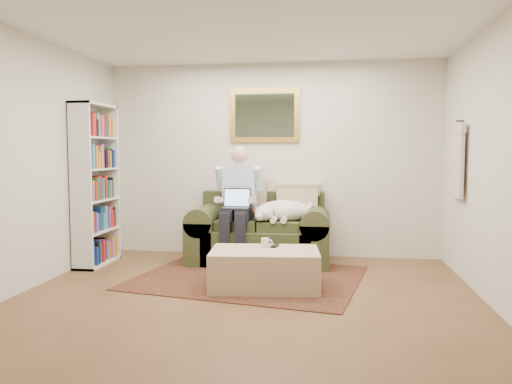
% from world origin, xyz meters
% --- Properties ---
extents(room_shell, '(4.51, 5.00, 2.61)m').
position_xyz_m(room_shell, '(0.00, 0.35, 1.30)').
color(room_shell, brown).
rests_on(room_shell, ground).
extents(rug, '(2.71, 2.33, 0.01)m').
position_xyz_m(rug, '(-0.10, 1.18, 0.01)').
color(rug, black).
rests_on(rug, room_shell).
extents(sofa, '(1.76, 0.90, 1.06)m').
position_xyz_m(sofa, '(-0.09, 2.02, 0.30)').
color(sofa, '#444625').
rests_on(sofa, room_shell).
extents(seated_man, '(0.58, 0.83, 1.48)m').
position_xyz_m(seated_man, '(-0.35, 1.86, 0.74)').
color(seated_man, '#8CC7D8').
rests_on(seated_man, sofa).
extents(laptop, '(0.34, 0.27, 0.25)m').
position_xyz_m(laptop, '(-0.35, 1.79, 0.78)').
color(laptop, black).
rests_on(laptop, seated_man).
extents(sleeping_dog, '(0.73, 0.46, 0.27)m').
position_xyz_m(sleeping_dog, '(0.23, 1.93, 0.67)').
color(sleeping_dog, white).
rests_on(sleeping_dog, sofa).
extents(ottoman, '(1.17, 0.81, 0.40)m').
position_xyz_m(ottoman, '(0.14, 0.79, 0.20)').
color(ottoman, '#D0AB8B').
rests_on(ottoman, room_shell).
extents(coffee_mug, '(0.08, 0.08, 0.10)m').
position_xyz_m(coffee_mug, '(0.12, 0.91, 0.45)').
color(coffee_mug, white).
rests_on(coffee_mug, ottoman).
extents(tv_remote, '(0.07, 0.16, 0.02)m').
position_xyz_m(tv_remote, '(0.22, 0.97, 0.41)').
color(tv_remote, black).
rests_on(tv_remote, ottoman).
extents(bookshelf, '(0.28, 0.80, 2.00)m').
position_xyz_m(bookshelf, '(-2.10, 1.60, 1.00)').
color(bookshelf, white).
rests_on(bookshelf, room_shell).
extents(wall_mirror, '(0.94, 0.04, 0.72)m').
position_xyz_m(wall_mirror, '(-0.09, 2.47, 1.90)').
color(wall_mirror, gold).
rests_on(wall_mirror, room_shell).
extents(hanging_shirt, '(0.06, 0.52, 0.90)m').
position_xyz_m(hanging_shirt, '(2.19, 1.60, 1.35)').
color(hanging_shirt, beige).
rests_on(hanging_shirt, room_shell).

